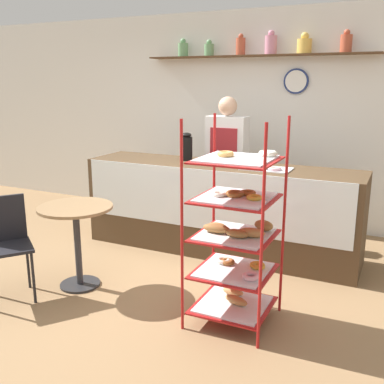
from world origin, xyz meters
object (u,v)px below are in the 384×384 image
object	(u,v)px
donut_tray_counter	(266,168)
coffee_carafe	(186,147)
pastry_rack	(236,234)
cafe_chair	(6,237)
cafe_table	(76,227)
person_worker	(227,162)

from	to	relation	value
donut_tray_counter	coffee_carafe	bearing A→B (deg)	170.11
pastry_rack	coffee_carafe	bearing A→B (deg)	128.25
cafe_chair	coffee_carafe	distance (m)	2.12
pastry_rack	cafe_table	bearing A→B (deg)	-178.30
cafe_table	person_worker	bearing A→B (deg)	69.90
cafe_table	donut_tray_counter	size ratio (longest dim) A/B	1.55
cafe_chair	person_worker	bearing A→B (deg)	11.53
pastry_rack	cafe_table	distance (m)	1.50
pastry_rack	person_worker	bearing A→B (deg)	113.39
coffee_carafe	donut_tray_counter	bearing A→B (deg)	-9.89
person_worker	pastry_rack	bearing A→B (deg)	-66.61
person_worker	cafe_table	world-z (taller)	person_worker
person_worker	coffee_carafe	xyz separation A→B (m)	(-0.32, -0.43, 0.21)
cafe_table	coffee_carafe	distance (m)	1.61
person_worker	donut_tray_counter	distance (m)	0.89
pastry_rack	coffee_carafe	xyz separation A→B (m)	(-1.12, 1.42, 0.41)
person_worker	coffee_carafe	bearing A→B (deg)	-126.20
coffee_carafe	cafe_table	bearing A→B (deg)	-104.44
person_worker	donut_tray_counter	xyz separation A→B (m)	(0.65, -0.60, 0.08)
pastry_rack	donut_tray_counter	size ratio (longest dim) A/B	3.23
pastry_rack	coffee_carafe	world-z (taller)	pastry_rack
coffee_carafe	pastry_rack	bearing A→B (deg)	-51.75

